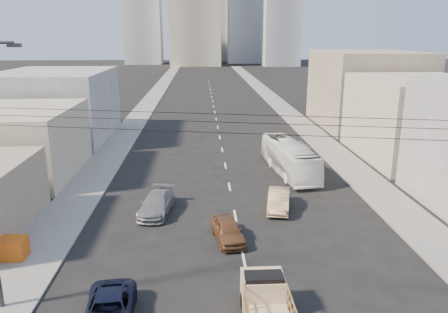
{
  "coord_description": "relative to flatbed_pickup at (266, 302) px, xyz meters",
  "views": [
    {
      "loc": [
        -2.29,
        -13.92,
        12.09
      ],
      "look_at": [
        -0.63,
        16.77,
        3.5
      ],
      "focal_mm": 35.0,
      "sensor_mm": 36.0,
      "label": 1
    }
  ],
  "objects": [
    {
      "name": "crate_stack",
      "position": [
        -13.4,
        6.37,
        -0.4
      ],
      "size": [
        1.8,
        1.2,
        1.14
      ],
      "color": "#C75312",
      "rests_on": "sidewalk_left"
    },
    {
      "name": "midrise_nw",
      "position": [
        -26.4,
        177.79,
        15.91
      ],
      "size": [
        15.0,
        15.0,
        34.0
      ],
      "primitive_type": "cube",
      "color": "#95989E",
      "rests_on": "ground"
    },
    {
      "name": "sidewalk_left",
      "position": [
        -12.15,
        67.79,
        -1.03
      ],
      "size": [
        3.5,
        180.0,
        0.12
      ],
      "primitive_type": "cube",
      "color": "slate",
      "rests_on": "ground"
    },
    {
      "name": "navy_pickup",
      "position": [
        -6.74,
        0.35,
        -0.46
      ],
      "size": [
        2.45,
        4.74,
        1.28
      ],
      "primitive_type": "imported",
      "rotation": [
        0.0,
        0.0,
        0.07
      ],
      "color": "black",
      "rests_on": "ground"
    },
    {
      "name": "sedan_brown",
      "position": [
        -1.14,
        8.1,
        -0.43
      ],
      "size": [
        2.22,
        4.11,
        1.33
      ],
      "primitive_type": "imported",
      "rotation": [
        0.0,
        0.0,
        0.18
      ],
      "color": "brown",
      "rests_on": "ground"
    },
    {
      "name": "overhead_wires",
      "position": [
        -0.4,
        -0.71,
        7.87
      ],
      "size": [
        23.01,
        5.02,
        0.72
      ],
      "color": "black",
      "rests_on": "ground"
    },
    {
      "name": "lane_dashes",
      "position": [
        -0.4,
        50.79,
        -1.09
      ],
      "size": [
        0.15,
        104.0,
        0.01
      ],
      "color": "silver",
      "rests_on": "ground"
    },
    {
      "name": "sedan_grey",
      "position": [
        -5.87,
        12.59,
        -0.39
      ],
      "size": [
        2.61,
        5.05,
        1.4
      ],
      "primitive_type": "imported",
      "rotation": [
        0.0,
        0.0,
        -0.14
      ],
      "color": "slate",
      "rests_on": "ground"
    },
    {
      "name": "sidewalk_right",
      "position": [
        11.35,
        67.79,
        -1.03
      ],
      "size": [
        3.5,
        180.0,
        0.12
      ],
      "primitive_type": "cube",
      "color": "slate",
      "rests_on": "ground"
    },
    {
      "name": "flatbed_pickup",
      "position": [
        0.0,
        0.0,
        0.0
      ],
      "size": [
        1.95,
        4.41,
        1.9
      ],
      "color": "#CDB089",
      "rests_on": "ground"
    },
    {
      "name": "bldg_right_mid",
      "position": [
        19.1,
        25.79,
        2.91
      ],
      "size": [
        11.0,
        14.0,
        8.0
      ],
      "primitive_type": "cube",
      "color": "#ABA289",
      "rests_on": "ground"
    },
    {
      "name": "bldg_left_far",
      "position": [
        -19.9,
        36.79,
        2.91
      ],
      "size": [
        12.0,
        16.0,
        8.0
      ],
      "primitive_type": "cube",
      "color": "gray",
      "rests_on": "ground"
    },
    {
      "name": "city_bus",
      "position": [
        5.21,
        21.21,
        0.35
      ],
      "size": [
        3.64,
        10.61,
        2.9
      ],
      "primitive_type": "imported",
      "rotation": [
        0.0,
        0.0,
        0.12
      ],
      "color": "white",
      "rests_on": "ground"
    },
    {
      "name": "midrise_back",
      "position": [
        5.6,
        197.79,
        20.91
      ],
      "size": [
        18.0,
        18.0,
        44.0
      ],
      "primitive_type": "cube",
      "color": "gray",
      "rests_on": "ground"
    },
    {
      "name": "midrise_east",
      "position": [
        29.6,
        162.79,
        12.91
      ],
      "size": [
        14.0,
        14.0,
        28.0
      ],
      "primitive_type": "cube",
      "color": "#95989E",
      "rests_on": "ground"
    },
    {
      "name": "bldg_left_mid",
      "position": [
        -19.4,
        21.79,
        1.91
      ],
      "size": [
        11.0,
        12.0,
        6.0
      ],
      "primitive_type": "cube",
      "color": "#ABA289",
      "rests_on": "ground"
    },
    {
      "name": "bldg_right_far",
      "position": [
        19.6,
        41.79,
        3.91
      ],
      "size": [
        12.0,
        16.0,
        10.0
      ],
      "primitive_type": "cube",
      "color": "gray",
      "rests_on": "ground"
    },
    {
      "name": "midrise_ne",
      "position": [
        17.6,
        182.79,
        18.91
      ],
      "size": [
        16.0,
        16.0,
        40.0
      ],
      "primitive_type": "cube",
      "color": "#95989E",
      "rests_on": "ground"
    },
    {
      "name": "sedan_tan",
      "position": [
        2.8,
        12.82,
        -0.4
      ],
      "size": [
        2.31,
        4.45,
        1.4
      ],
      "primitive_type": "imported",
      "rotation": [
        0.0,
        0.0,
        -0.21
      ],
      "color": "tan",
      "rests_on": "ground"
    }
  ]
}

